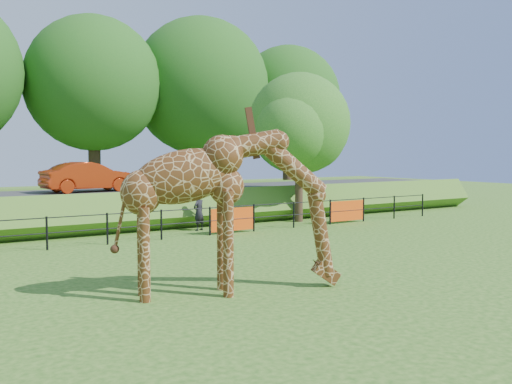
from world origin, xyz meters
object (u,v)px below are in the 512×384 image
car_red (89,177)px  tree_east (301,128)px  giraffe (232,211)px  visitor (199,211)px

car_red → tree_east: size_ratio=0.59×
giraffe → tree_east: size_ratio=0.77×
giraffe → tree_east: (9.46, 9.74, 2.43)m
giraffe → visitor: bearing=84.5°
giraffe → visitor: (4.14, 9.56, -1.08)m
visitor → tree_east: 6.37m
giraffe → visitor: size_ratio=3.34×
giraffe → car_red: giraffe is taller
visitor → giraffe: bearing=42.3°
giraffe → visitor: 10.47m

